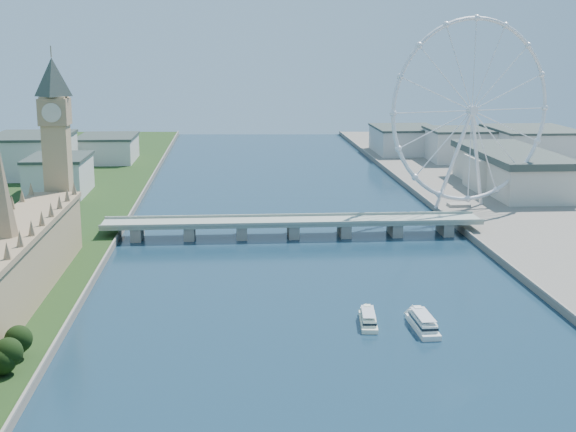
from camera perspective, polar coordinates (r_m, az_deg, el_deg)
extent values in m
cube|color=tan|center=(349.17, -19.34, -3.97)|extent=(24.00, 200.00, 28.00)
cone|color=#937A59|center=(341.41, -19.76, 1.85)|extent=(12.00, 12.00, 40.00)
cube|color=tan|center=(446.54, -16.03, 3.06)|extent=(13.00, 13.00, 80.00)
cube|color=#937A59|center=(442.91, -16.27, 7.14)|extent=(15.00, 15.00, 14.00)
pyramid|color=#2D3833|center=(441.62, -16.49, 10.76)|extent=(20.02, 20.02, 20.00)
cube|color=gray|center=(466.29, 0.37, -0.42)|extent=(220.00, 22.00, 2.00)
cube|color=gray|center=(469.12, -10.66, -1.15)|extent=(6.00, 20.00, 7.50)
cube|color=gray|center=(466.60, -7.00, -1.10)|extent=(6.00, 20.00, 7.50)
cube|color=gray|center=(466.01, -3.32, -1.05)|extent=(6.00, 20.00, 7.50)
cube|color=gray|center=(467.34, 0.36, -0.99)|extent=(6.00, 20.00, 7.50)
cube|color=gray|center=(470.59, 4.01, -0.93)|extent=(6.00, 20.00, 7.50)
cube|color=gray|center=(475.70, 7.59, -0.86)|extent=(6.00, 20.00, 7.50)
cube|color=gray|center=(482.64, 11.08, -0.80)|extent=(6.00, 20.00, 7.50)
torus|color=silver|center=(533.74, 12.96, 7.33)|extent=(113.60, 39.12, 118.60)
cylinder|color=silver|center=(533.74, 12.96, 7.33)|extent=(7.25, 6.61, 6.00)
cube|color=gray|center=(551.02, 12.05, 0.78)|extent=(14.00, 10.00, 2.00)
cube|color=beige|center=(604.17, -15.96, 2.72)|extent=(40.00, 60.00, 26.00)
cube|color=beige|center=(699.43, -17.72, 4.08)|extent=(60.00, 80.00, 32.00)
cube|color=beige|center=(768.39, -12.69, 4.65)|extent=(50.00, 70.00, 22.00)
cube|color=beige|center=(770.45, 12.21, 4.92)|extent=(60.00, 60.00, 28.00)
cube|color=beige|center=(770.68, 16.93, 4.75)|extent=(70.00, 90.00, 30.00)
cube|color=beige|center=(818.51, 8.33, 5.33)|extent=(60.00, 80.00, 24.00)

